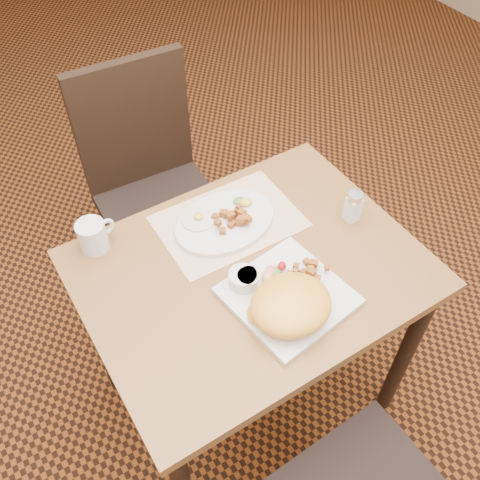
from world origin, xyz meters
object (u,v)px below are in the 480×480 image
object	(u,v)px
plate_oval	(225,222)
coffee_mug	(93,236)
table	(251,291)
plate_square	(288,296)
chair_far	(151,180)
salt_shaker	(353,206)

from	to	relation	value
plate_oval	coffee_mug	bearing A→B (deg)	161.04
table	plate_oval	distance (m)	0.21
plate_square	coffee_mug	distance (m)	0.55
chair_far	plate_square	xyz separation A→B (m)	(0.02, -0.82, 0.22)
table	plate_oval	bearing A→B (deg)	83.42
chair_far	salt_shaker	bearing A→B (deg)	119.98
table	salt_shaker	world-z (taller)	salt_shaker
table	salt_shaker	size ratio (longest dim) A/B	9.00
coffee_mug	table	bearing A→B (deg)	-41.78
chair_far	plate_oval	size ratio (longest dim) A/B	3.19
salt_shaker	coffee_mug	distance (m)	0.73
chair_far	plate_square	size ratio (longest dim) A/B	3.46
plate_square	plate_oval	size ratio (longest dim) A/B	0.92
plate_square	salt_shaker	bearing A→B (deg)	22.46
chair_far	table	bearing A→B (deg)	93.25
table	plate_square	size ratio (longest dim) A/B	3.21
chair_far	coffee_mug	world-z (taller)	chair_far
plate_square	salt_shaker	xyz separation A→B (m)	(0.32, 0.13, 0.04)
salt_shaker	chair_far	bearing A→B (deg)	116.56
salt_shaker	coffee_mug	bearing A→B (deg)	156.33
table	coffee_mug	bearing A→B (deg)	138.22
plate_square	salt_shaker	distance (m)	0.35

